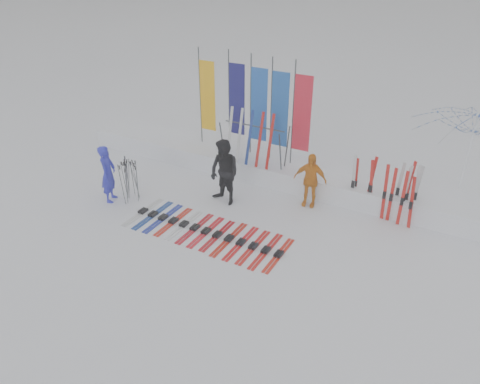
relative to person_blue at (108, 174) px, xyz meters
The scene contains 11 objects.
ground 3.98m from the person_blue, 14.16° to the right, with size 120.00×120.00×0.00m, color white.
snow_bank 5.27m from the person_blue, 44.12° to the left, with size 14.00×1.60×0.60m, color white.
person_blue is the anchor object (origin of this frame).
person_black 3.35m from the person_blue, 26.53° to the left, with size 0.94×0.73×1.93m, color black.
person_yellow 5.77m from the person_blue, 26.17° to the left, with size 0.94×0.39×1.61m, color orange.
tent_canopy 9.94m from the person_blue, 26.29° to the left, with size 3.22×3.28×2.95m, color white.
ski_row 3.47m from the person_blue, ahead, with size 4.37×1.70×0.07m.
pole_cluster 0.62m from the person_blue, 38.71° to the left, with size 0.80×0.69×1.25m.
feather_flags 4.90m from the person_blue, 54.23° to the left, with size 3.94×0.29×3.20m.
ski_rack 4.47m from the person_blue, 47.06° to the left, with size 2.04×0.80×1.23m.
upright_skis 7.95m from the person_blue, 22.54° to the left, with size 1.74×1.01×1.68m.
Camera 1 is at (5.35, -7.71, 6.85)m, focal length 35.00 mm.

